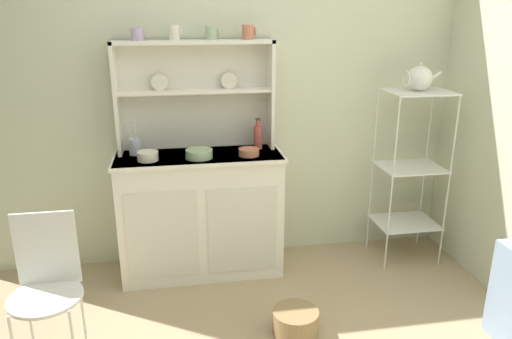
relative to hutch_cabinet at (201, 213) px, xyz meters
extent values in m
cube|color=beige|center=(0.29, 0.26, 0.80)|extent=(3.84, 0.05, 2.50)
cube|color=white|center=(0.00, 0.00, -0.01)|extent=(1.11, 0.42, 0.87)
cube|color=silver|center=(-0.27, -0.21, -0.06)|extent=(0.46, 0.01, 0.61)
cube|color=silver|center=(0.27, -0.21, -0.06)|extent=(0.46, 0.01, 0.61)
cube|color=white|center=(0.00, 0.00, 0.41)|extent=(1.14, 0.45, 0.02)
cube|color=silver|center=(0.00, 0.20, 0.80)|extent=(1.06, 0.02, 0.74)
cube|color=white|center=(-0.52, 0.12, 0.80)|extent=(0.02, 0.18, 0.74)
cube|color=white|center=(0.52, 0.12, 0.80)|extent=(0.02, 0.18, 0.74)
cube|color=white|center=(0.00, 0.12, 0.83)|extent=(1.02, 0.16, 0.02)
cube|color=white|center=(0.00, 0.12, 1.16)|extent=(1.06, 0.18, 0.02)
cylinder|color=silver|center=(-0.23, 0.16, 0.89)|extent=(0.11, 0.03, 0.11)
cylinder|color=silver|center=(0.23, 0.16, 0.89)|extent=(0.11, 0.03, 0.11)
cylinder|color=silver|center=(1.30, -0.23, 0.19)|extent=(0.01, 0.01, 1.27)
cylinder|color=silver|center=(1.73, -0.23, 0.19)|extent=(0.01, 0.01, 1.27)
cylinder|color=silver|center=(1.30, 0.11, 0.19)|extent=(0.01, 0.01, 1.27)
cylinder|color=silver|center=(1.73, 0.11, 0.19)|extent=(0.01, 0.01, 1.27)
cube|color=silver|center=(1.52, -0.06, 0.82)|extent=(0.45, 0.36, 0.01)
cube|color=silver|center=(1.52, -0.06, 0.27)|extent=(0.45, 0.36, 0.01)
cube|color=silver|center=(1.52, -0.06, -0.16)|extent=(0.45, 0.36, 0.01)
cylinder|color=white|center=(-0.96, -0.80, -0.22)|extent=(0.01, 0.01, 0.45)
cylinder|color=white|center=(-0.69, -0.80, -0.22)|extent=(0.01, 0.01, 0.45)
cylinder|color=white|center=(-0.83, -0.93, 0.00)|extent=(0.36, 0.36, 0.02)
cube|color=white|center=(-0.83, -0.80, 0.20)|extent=(0.31, 0.02, 0.40)
cylinder|color=#93754C|center=(0.48, -0.83, -0.37)|extent=(0.27, 0.27, 0.15)
cylinder|color=#B79ECC|center=(-0.35, 0.12, 1.20)|extent=(0.08, 0.08, 0.08)
torus|color=#B79ECC|center=(-0.30, 0.12, 1.21)|extent=(0.01, 0.04, 0.04)
cylinder|color=silver|center=(-0.12, 0.12, 1.21)|extent=(0.07, 0.07, 0.09)
torus|color=silver|center=(-0.08, 0.12, 1.22)|extent=(0.01, 0.05, 0.05)
cylinder|color=#9EB78E|center=(0.12, 0.12, 1.21)|extent=(0.07, 0.07, 0.09)
torus|color=#9EB78E|center=(0.16, 0.12, 1.21)|extent=(0.01, 0.05, 0.05)
cylinder|color=#C67556|center=(0.36, 0.12, 1.21)|extent=(0.08, 0.08, 0.09)
torus|color=#C67556|center=(0.41, 0.12, 1.22)|extent=(0.01, 0.05, 0.05)
cylinder|color=silver|center=(-0.33, -0.07, 0.45)|extent=(0.14, 0.14, 0.06)
cylinder|color=#9EB78E|center=(0.00, -0.07, 0.45)|extent=(0.18, 0.18, 0.06)
cylinder|color=#C67556|center=(0.33, -0.07, 0.45)|extent=(0.14, 0.14, 0.05)
cylinder|color=#B74C47|center=(0.42, 0.09, 0.51)|extent=(0.06, 0.06, 0.16)
cylinder|color=#B74C47|center=(0.42, 0.09, 0.61)|extent=(0.03, 0.03, 0.04)
cylinder|color=#4C382D|center=(0.42, 0.09, 0.64)|extent=(0.03, 0.03, 0.01)
cylinder|color=#B2B7C6|center=(-0.42, 0.08, 0.48)|extent=(0.08, 0.08, 0.11)
cylinder|color=silver|center=(-0.41, 0.06, 0.56)|extent=(0.02, 0.02, 0.19)
ellipsoid|color=silver|center=(-0.41, 0.06, 0.66)|extent=(0.02, 0.01, 0.01)
cylinder|color=silver|center=(-0.44, 0.07, 0.56)|extent=(0.02, 0.04, 0.18)
ellipsoid|color=silver|center=(-0.44, 0.07, 0.66)|extent=(0.02, 0.01, 0.01)
sphere|color=white|center=(1.52, -0.06, 0.91)|extent=(0.17, 0.17, 0.17)
sphere|color=silver|center=(1.52, -0.06, 1.00)|extent=(0.02, 0.02, 0.02)
cylinder|color=white|center=(1.63, -0.06, 0.92)|extent=(0.09, 0.02, 0.07)
torus|color=white|center=(1.42, -0.06, 0.91)|extent=(0.01, 0.11, 0.11)
camera|label=1|loc=(-0.15, -3.16, 1.36)|focal=34.12mm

